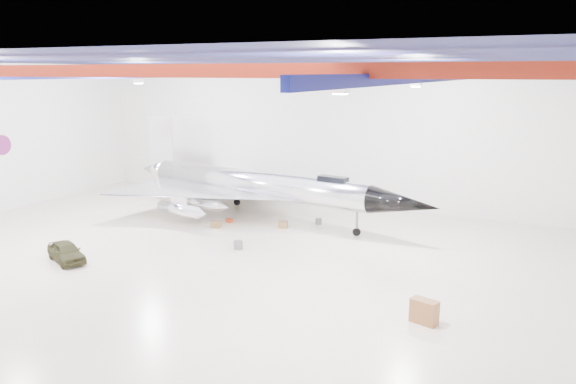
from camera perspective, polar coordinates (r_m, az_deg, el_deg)
The scene contains 14 objects.
floor at distance 33.18m, azimuth -7.64°, elevation -6.20°, with size 40.00×40.00×0.00m, color beige.
wall_back at distance 45.01m, azimuth 2.81°, elevation 5.89°, with size 40.00×40.00×0.00m, color silver.
ceiling at distance 31.52m, azimuth -8.21°, elevation 13.15°, with size 40.00×40.00×0.00m, color #0A0F38.
ceiling_structure at distance 31.52m, azimuth -8.17°, elevation 11.92°, with size 39.50×29.50×1.08m.
wall_roundel at distance 47.24m, azimuth -27.06°, elevation 4.27°, with size 1.50×1.50×0.10m, color #B21414.
jet_aircraft at distance 40.30m, azimuth -3.35°, elevation 0.51°, with size 25.35×16.37×6.92m.
jeep at distance 33.72m, azimuth -21.60°, elevation -5.67°, with size 1.33×3.30×1.12m, color #323019.
desk at distance 24.73m, azimuth 13.67°, elevation -11.71°, with size 1.14×0.57×1.04m, color brown.
toolbox_red at distance 39.65m, azimuth -5.98°, elevation -2.90°, with size 0.40×0.32×0.28m, color #AA3111.
engine_drum at distance 33.72m, azimuth -5.08°, elevation -5.40°, with size 0.55×0.55×0.49m, color #59595B.
parts_bin at distance 38.11m, azimuth -0.51°, elevation -3.33°, with size 0.63×0.50×0.44m, color olive.
crate_small at distance 41.18m, azimuth -9.70°, elevation -2.46°, with size 0.36×0.29×0.26m, color #59595B.
oil_barrel at distance 38.46m, azimuth -7.30°, elevation -3.29°, with size 0.61×0.49×0.43m, color olive.
spares_box at distance 39.06m, azimuth 3.13°, elevation -2.98°, with size 0.46×0.46×0.41m, color #59595B.
Camera 1 is at (17.63, -26.13, 10.36)m, focal length 35.00 mm.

